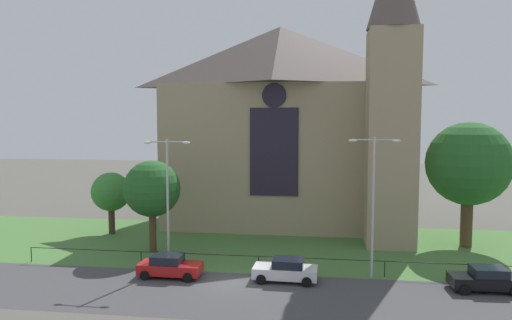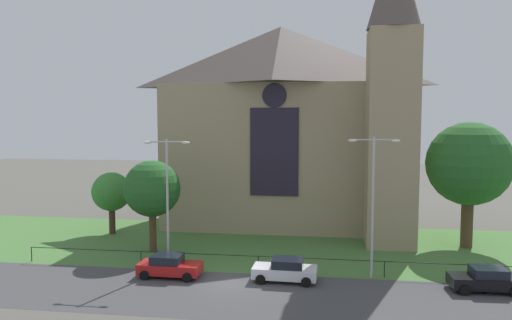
% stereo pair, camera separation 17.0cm
% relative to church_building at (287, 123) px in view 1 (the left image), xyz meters
% --- Properties ---
extents(ground, '(160.00, 160.00, 0.00)m').
position_rel_church_building_xyz_m(ground, '(-2.35, -8.56, -10.27)').
color(ground, '#56544C').
extents(road_asphalt, '(120.00, 8.00, 0.01)m').
position_rel_church_building_xyz_m(road_asphalt, '(-2.35, -20.56, -10.27)').
color(road_asphalt, '#424244').
rests_on(road_asphalt, ground).
extents(grass_verge, '(120.00, 20.00, 0.01)m').
position_rel_church_building_xyz_m(grass_verge, '(-2.35, -10.56, -10.27)').
color(grass_verge, '#477538').
rests_on(grass_verge, ground).
extents(church_building, '(23.20, 16.20, 26.00)m').
position_rel_church_building_xyz_m(church_building, '(0.00, 0.00, 0.00)').
color(church_building, tan).
rests_on(church_building, ground).
extents(iron_railing, '(34.42, 0.07, 1.13)m').
position_rel_church_building_xyz_m(iron_railing, '(-0.77, -16.06, -9.29)').
color(iron_railing, black).
rests_on(iron_railing, ground).
extents(tree_right_far, '(6.91, 6.91, 10.46)m').
position_rel_church_building_xyz_m(tree_right_far, '(15.57, -7.06, -3.33)').
color(tree_right_far, '#4C3823').
rests_on(tree_right_far, ground).
extents(tree_left_near, '(4.53, 4.53, 7.39)m').
position_rel_church_building_xyz_m(tree_left_near, '(-9.94, -12.02, -5.19)').
color(tree_left_near, '#4C3823').
rests_on(tree_left_near, ground).
extents(tree_left_far, '(3.60, 3.60, 5.76)m').
position_rel_church_building_xyz_m(tree_left_far, '(-15.83, -6.79, -6.36)').
color(tree_left_far, '#423021').
rests_on(tree_left_far, ground).
extents(streetlamp_near, '(3.37, 0.26, 9.27)m').
position_rel_church_building_xyz_m(streetlamp_near, '(-7.27, -16.16, -4.47)').
color(streetlamp_near, '#B2B2B7').
rests_on(streetlamp_near, ground).
extents(streetlamp_far, '(3.37, 0.26, 9.50)m').
position_rel_church_building_xyz_m(streetlamp_far, '(6.95, -16.16, -4.35)').
color(streetlamp_far, '#B2B2B7').
rests_on(streetlamp_far, ground).
extents(parked_car_red, '(4.23, 2.08, 1.51)m').
position_rel_church_building_xyz_m(parked_car_red, '(-6.59, -17.96, -9.53)').
color(parked_car_red, '#B21919').
rests_on(parked_car_red, ground).
extents(parked_car_white, '(4.25, 2.13, 1.51)m').
position_rel_church_building_xyz_m(parked_car_white, '(1.26, -17.75, -9.53)').
color(parked_car_white, silver).
rests_on(parked_car_white, ground).
extents(parked_car_black, '(4.28, 2.18, 1.51)m').
position_rel_church_building_xyz_m(parked_car_black, '(13.70, -17.85, -9.53)').
color(parked_car_black, black).
rests_on(parked_car_black, ground).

